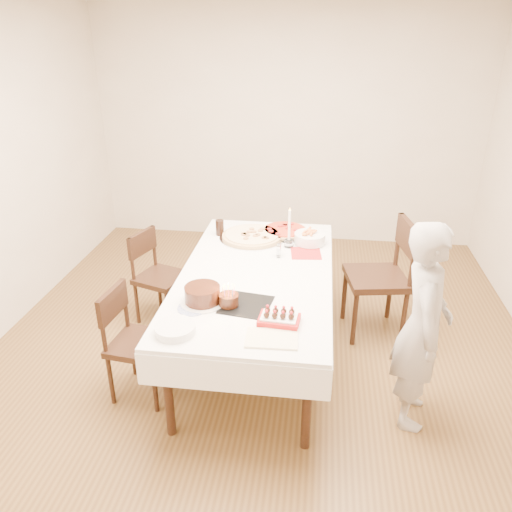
# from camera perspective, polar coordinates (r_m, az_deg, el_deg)

# --- Properties ---
(floor) EXTENTS (5.00, 5.00, 0.00)m
(floor) POSITION_cam_1_polar(r_m,az_deg,el_deg) (4.21, 0.46, -10.86)
(floor) COLOR #54391C
(floor) RESTS_ON ground
(wall_back) EXTENTS (4.50, 0.04, 2.70)m
(wall_back) POSITION_cam_1_polar(r_m,az_deg,el_deg) (6.01, 3.57, 14.27)
(wall_back) COLOR beige
(wall_back) RESTS_ON floor
(wall_front) EXTENTS (4.50, 0.04, 2.70)m
(wall_front) POSITION_cam_1_polar(r_m,az_deg,el_deg) (1.49, -12.61, -24.67)
(wall_front) COLOR beige
(wall_front) RESTS_ON floor
(dining_table) EXTENTS (1.34, 2.24, 0.75)m
(dining_table) POSITION_cam_1_polar(r_m,az_deg,el_deg) (3.98, 0.00, -6.74)
(dining_table) COLOR white
(dining_table) RESTS_ON floor
(chair_right_savory) EXTENTS (0.61, 0.61, 1.03)m
(chair_right_savory) POSITION_cam_1_polar(r_m,az_deg,el_deg) (4.33, 13.55, -2.48)
(chair_right_savory) COLOR black
(chair_right_savory) RESTS_ON floor
(chair_left_savory) EXTENTS (0.54, 0.54, 0.83)m
(chair_left_savory) POSITION_cam_1_polar(r_m,az_deg,el_deg) (4.52, -10.77, -2.46)
(chair_left_savory) COLOR black
(chair_left_savory) RESTS_ON floor
(chair_left_dessert) EXTENTS (0.48, 0.48, 0.84)m
(chair_left_dessert) POSITION_cam_1_polar(r_m,az_deg,el_deg) (3.66, -13.07, -9.77)
(chair_left_dessert) COLOR black
(chair_left_dessert) RESTS_ON floor
(person) EXTENTS (0.40, 0.56, 1.43)m
(person) POSITION_cam_1_polar(r_m,az_deg,el_deg) (3.38, 18.49, -7.66)
(person) COLOR #9F9996
(person) RESTS_ON floor
(pizza_white) EXTENTS (0.73, 0.73, 0.04)m
(pizza_white) POSITION_cam_1_polar(r_m,az_deg,el_deg) (4.39, -0.46, 2.31)
(pizza_white) COLOR beige
(pizza_white) RESTS_ON dining_table
(pizza_pepperoni) EXTENTS (0.45, 0.45, 0.04)m
(pizza_pepperoni) POSITION_cam_1_polar(r_m,az_deg,el_deg) (4.51, 3.30, 2.88)
(pizza_pepperoni) COLOR red
(pizza_pepperoni) RESTS_ON dining_table
(red_placemat) EXTENTS (0.27, 0.27, 0.01)m
(red_placemat) POSITION_cam_1_polar(r_m,az_deg,el_deg) (4.13, 5.72, 0.29)
(red_placemat) COLOR #B21E1E
(red_placemat) RESTS_ON dining_table
(pasta_bowl) EXTENTS (0.31, 0.31, 0.08)m
(pasta_bowl) POSITION_cam_1_polar(r_m,az_deg,el_deg) (4.30, 6.16, 2.04)
(pasta_bowl) COLOR white
(pasta_bowl) RESTS_ON dining_table
(taper_candle) EXTENTS (0.09, 0.09, 0.35)m
(taper_candle) POSITION_cam_1_polar(r_m,az_deg,el_deg) (4.17, 3.83, 3.27)
(taper_candle) COLOR white
(taper_candle) RESTS_ON dining_table
(shaker_pair) EXTENTS (0.10, 0.10, 0.10)m
(shaker_pair) POSITION_cam_1_polar(r_m,az_deg,el_deg) (4.02, 2.59, 0.49)
(shaker_pair) COLOR white
(shaker_pair) RESTS_ON dining_table
(cola_glass) EXTENTS (0.07, 0.07, 0.14)m
(cola_glass) POSITION_cam_1_polar(r_m,az_deg,el_deg) (4.46, -4.16, 3.26)
(cola_glass) COLOR black
(cola_glass) RESTS_ON dining_table
(layer_cake) EXTENTS (0.37, 0.37, 0.12)m
(layer_cake) POSITION_cam_1_polar(r_m,az_deg,el_deg) (3.39, -6.14, -4.42)
(layer_cake) COLOR #33160C
(layer_cake) RESTS_ON dining_table
(cake_board) EXTENTS (0.37, 0.37, 0.01)m
(cake_board) POSITION_cam_1_polar(r_m,az_deg,el_deg) (3.37, -1.13, -5.63)
(cake_board) COLOR black
(cake_board) RESTS_ON dining_table
(birthday_cake) EXTENTS (0.17, 0.17, 0.14)m
(birthday_cake) POSITION_cam_1_polar(r_m,az_deg,el_deg) (3.32, -3.15, -4.52)
(birthday_cake) COLOR #36190E
(birthday_cake) RESTS_ON dining_table
(strawberry_box) EXTENTS (0.27, 0.19, 0.06)m
(strawberry_box) POSITION_cam_1_polar(r_m,az_deg,el_deg) (3.17, 2.65, -7.20)
(strawberry_box) COLOR #A71413
(strawberry_box) RESTS_ON dining_table
(box_lid) EXTENTS (0.32, 0.22, 0.03)m
(box_lid) POSITION_cam_1_polar(r_m,az_deg,el_deg) (3.03, 1.80, -9.51)
(box_lid) COLOR beige
(box_lid) RESTS_ON dining_table
(plate_stack) EXTENTS (0.30, 0.30, 0.05)m
(plate_stack) POSITION_cam_1_polar(r_m,az_deg,el_deg) (3.12, -9.23, -8.23)
(plate_stack) COLOR white
(plate_stack) RESTS_ON dining_table
(china_plate) EXTENTS (0.21, 0.21, 0.01)m
(china_plate) POSITION_cam_1_polar(r_m,az_deg,el_deg) (3.36, -7.25, -5.92)
(china_plate) COLOR white
(china_plate) RESTS_ON dining_table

